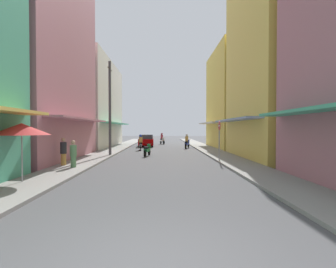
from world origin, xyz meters
name	(u,v)px	position (x,y,z in m)	size (l,w,h in m)	color
ground_plane	(161,152)	(0.00, 19.19, 0.00)	(102.05, 102.05, 0.00)	#4C4C4F
sidewalk_left	(109,151)	(-4.77, 19.19, 0.06)	(2.17, 54.39, 0.12)	gray
sidewalk_right	(212,151)	(4.77, 19.19, 0.06)	(2.17, 54.39, 0.12)	gray
building_left_mid	(30,42)	(-8.85, 13.45, 8.06)	(7.05, 10.31, 16.14)	#B7727F
building_left_far	(88,105)	(-8.85, 26.17, 5.07)	(7.05, 13.55, 10.16)	silver
building_right_mid	(283,61)	(8.85, 13.91, 7.04)	(7.05, 8.85, 14.09)	#EFD159
building_right_far	(240,100)	(8.85, 23.63, 5.41)	(7.05, 9.50, 10.82)	#EFD159
motorbike_silver	(141,143)	(-2.04, 21.13, 0.70)	(0.55, 1.81, 1.58)	black
motorbike_blue	(187,142)	(2.86, 23.43, 0.70)	(0.77, 1.73, 1.58)	black
motorbike_green	(147,150)	(-1.03, 15.64, 0.50)	(0.62, 1.79, 0.96)	black
motorbike_white	(162,139)	(0.10, 30.71, 0.70)	(0.77, 1.73, 1.58)	black
parked_car	(146,140)	(-1.85, 26.32, 0.74)	(1.93, 4.17, 1.45)	#8C0000
pedestrian_midway	(73,155)	(-4.55, 9.43, 0.77)	(0.34, 0.34, 1.54)	#598C59
pedestrian_far	(63,152)	(-5.38, 10.20, 0.83)	(0.34, 0.34, 1.66)	#BF8C3F
vendor_umbrella	(22,129)	(-5.22, 5.89, 2.14)	(2.07, 2.07, 2.37)	#99999E
utility_pole	(110,108)	(-3.94, 15.63, 3.78)	(0.20, 1.20, 7.40)	#4C4C4F
street_sign_no_entry	(219,136)	(3.84, 12.17, 1.72)	(0.07, 0.60, 2.65)	gray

